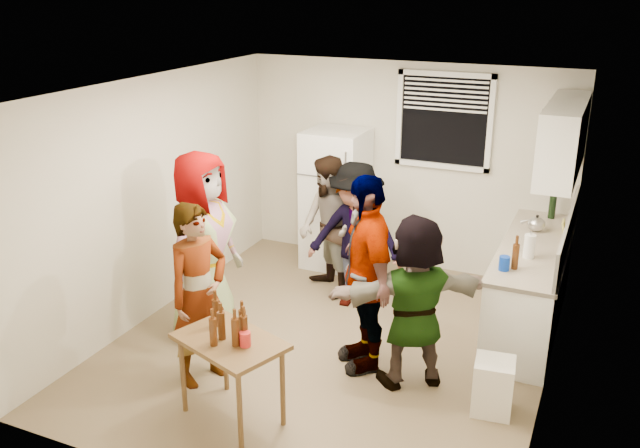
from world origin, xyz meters
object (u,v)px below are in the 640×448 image
at_px(refrigerator, 336,199).
at_px(blue_cup, 504,270).
at_px(kettle, 536,231).
at_px(red_cup, 246,346).
at_px(guest_grey, 209,333).
at_px(guest_orange, 410,381).
at_px(guest_back_left, 328,292).
at_px(trash_bin, 493,384).
at_px(serving_table, 234,417).
at_px(guest_back_right, 354,304).
at_px(beer_bottle_table, 217,326).
at_px(wine_bottle, 551,218).
at_px(beer_bottle_counter, 514,269).
at_px(guest_black, 363,363).
at_px(guest_stripe, 204,377).

xyz_separation_m(refrigerator, blue_cup, (2.27, -1.48, 0.05)).
xyz_separation_m(refrigerator, kettle, (2.40, -0.31, 0.05)).
distance_m(kettle, red_cup, 3.51).
xyz_separation_m(guest_grey, guest_orange, (2.13, -0.01, 0.00)).
xyz_separation_m(red_cup, guest_back_left, (-0.38, 2.51, -0.72)).
height_order(trash_bin, serving_table, trash_bin).
bearing_deg(guest_back_right, beer_bottle_table, -104.31).
bearing_deg(wine_bottle, guest_back_right, -147.82).
bearing_deg(guest_grey, guest_back_left, -25.60).
bearing_deg(kettle, guest_grey, -146.80).
height_order(refrigerator, guest_orange, refrigerator).
height_order(wine_bottle, serving_table, wine_bottle).
height_order(wine_bottle, guest_orange, wine_bottle).
height_order(wine_bottle, red_cup, wine_bottle).
distance_m(beer_bottle_table, guest_grey, 1.42).
bearing_deg(beer_bottle_table, guest_orange, 34.67).
height_order(kettle, red_cup, kettle).
bearing_deg(guest_back_left, wine_bottle, 65.72).
height_order(beer_bottle_table, guest_grey, beer_bottle_table).
distance_m(red_cup, guest_orange, 1.68).
distance_m(beer_bottle_counter, guest_orange, 1.39).
height_order(beer_bottle_counter, guest_black, beer_bottle_counter).
bearing_deg(guest_back_right, blue_cup, -21.45).
height_order(refrigerator, guest_stripe, refrigerator).
bearing_deg(guest_grey, guest_back_right, -39.90).
bearing_deg(refrigerator, kettle, -7.39).
distance_m(serving_table, guest_back_right, 2.32).
xyz_separation_m(beer_bottle_table, guest_grey, (-0.75, 0.97, -0.72)).
distance_m(guest_back_left, guest_back_right, 0.41).
bearing_deg(guest_black, beer_bottle_table, -76.43).
relative_size(wine_bottle, guest_black, 0.16).
height_order(refrigerator, beer_bottle_table, refrigerator).
distance_m(kettle, guest_orange, 2.22).
height_order(beer_bottle_counter, red_cup, beer_bottle_counter).
relative_size(kettle, beer_bottle_table, 0.98).
bearing_deg(beer_bottle_counter, guest_grey, -164.56).
xyz_separation_m(wine_bottle, guest_back_left, (-2.24, -1.01, -0.90)).
xyz_separation_m(wine_bottle, guest_stripe, (-2.57, -3.08, -0.90)).
xyz_separation_m(kettle, blue_cup, (-0.13, -1.17, 0.00)).
height_order(beer_bottle_counter, blue_cup, beer_bottle_counter).
distance_m(wine_bottle, guest_black, 2.79).
distance_m(beer_bottle_counter, trash_bin, 1.15).
bearing_deg(red_cup, blue_cup, 48.98).
distance_m(blue_cup, guest_grey, 2.98).
height_order(beer_bottle_table, guest_black, beer_bottle_table).
height_order(blue_cup, guest_stripe, blue_cup).
distance_m(beer_bottle_table, guest_orange, 1.83).
relative_size(refrigerator, trash_bin, 3.64).
bearing_deg(guest_orange, refrigerator, -87.42).
xyz_separation_m(beer_bottle_counter, blue_cup, (-0.08, -0.07, 0.00)).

